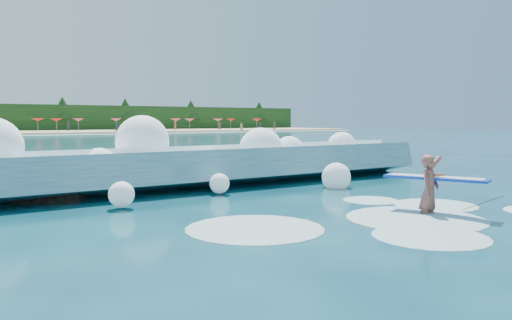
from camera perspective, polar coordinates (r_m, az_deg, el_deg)
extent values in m
plane|color=#082D42|center=(10.44, -0.51, -7.69)|extent=(200.00, 200.00, 0.00)
cube|color=teal|center=(16.54, -8.15, -1.47)|extent=(19.50, 2.97, 1.63)
cube|color=white|center=(17.21, -9.36, 0.38)|extent=(19.50, 1.37, 0.76)
cube|color=black|center=(15.04, -22.24, -2.93)|extent=(2.20, 2.06, 0.97)
cube|color=black|center=(16.93, -14.20, -1.46)|extent=(2.41, 2.22, 1.36)
imported|color=brown|center=(12.22, 19.19, -3.46)|extent=(0.72, 0.58, 1.71)
cube|color=#0B37C3|center=(12.44, 19.80, -1.96)|extent=(1.35, 2.38, 0.06)
cube|color=white|center=(12.44, 19.80, -1.90)|extent=(1.19, 2.16, 0.06)
cylinder|color=black|center=(11.74, 24.45, -4.50)|extent=(0.01, 0.91, 0.43)
sphere|color=white|center=(15.77, -17.46, -0.76)|extent=(1.15, 1.15, 1.15)
sphere|color=white|center=(16.73, -12.85, 2.03)|extent=(1.75, 1.75, 1.75)
sphere|color=white|center=(16.81, -5.44, -0.79)|extent=(1.17, 1.17, 1.17)
sphere|color=white|center=(18.07, 0.56, 1.22)|extent=(1.58, 1.58, 1.58)
sphere|color=white|center=(19.26, 3.82, 1.03)|extent=(1.15, 1.15, 1.15)
sphere|color=white|center=(20.81, 9.78, 1.52)|extent=(1.20, 1.20, 1.20)
sphere|color=white|center=(12.92, -15.13, -3.82)|extent=(0.65, 0.65, 0.65)
sphere|color=white|center=(14.91, -4.20, -2.69)|extent=(0.60, 0.60, 0.60)
sphere|color=white|center=(16.62, 9.16, -1.96)|extent=(0.96, 0.96, 0.96)
ellipsoid|color=silver|center=(11.87, 17.75, -6.41)|extent=(3.14, 3.14, 0.16)
ellipsoid|color=silver|center=(10.18, 19.29, -8.27)|extent=(2.23, 2.23, 0.11)
ellipsoid|color=silver|center=(13.89, 19.80, -4.88)|extent=(2.15, 2.15, 0.11)
ellipsoid|color=silver|center=(10.30, -0.14, -7.86)|extent=(2.90, 2.90, 0.15)
ellipsoid|color=silver|center=(14.21, 12.99, -4.51)|extent=(1.55, 1.55, 0.08)
cone|color=red|center=(88.84, -23.69, 4.23)|extent=(2.00, 2.00, 0.50)
cone|color=red|center=(91.35, -21.84, 4.29)|extent=(2.00, 2.00, 0.50)
cone|color=#D83F6D|center=(93.50, -19.65, 4.35)|extent=(2.00, 2.00, 0.50)
cone|color=#D83F6D|center=(95.35, -15.71, 4.44)|extent=(2.00, 2.00, 0.50)
cone|color=#D83F6D|center=(97.29, -12.67, 4.50)|extent=(2.00, 2.00, 0.50)
cone|color=#D83F6D|center=(96.03, -9.17, 4.56)|extent=(2.00, 2.00, 0.50)
cone|color=#D83F6D|center=(100.46, -7.60, 4.57)|extent=(2.00, 2.00, 0.50)
cone|color=#D83F6D|center=(100.67, -4.38, 4.60)|extent=(2.00, 2.00, 0.50)
cone|color=red|center=(106.59, -2.92, 4.61)|extent=(2.00, 2.00, 0.50)
cone|color=red|center=(106.62, 0.09, 4.61)|extent=(2.00, 2.00, 0.50)
cube|color=#8C664C|center=(101.10, -1.37, 4.02)|extent=(0.35, 0.22, 1.60)
cube|color=brown|center=(96.79, -9.23, 3.93)|extent=(0.35, 0.22, 1.58)
cube|color=#8C664C|center=(91.65, -6.05, 3.89)|extent=(0.35, 0.22, 1.45)
cube|color=#8C664C|center=(95.00, -13.74, 3.86)|extent=(0.35, 0.22, 1.62)
cube|color=brown|center=(96.63, -8.42, 3.93)|extent=(0.35, 0.22, 1.55)
cube|color=#8C664C|center=(91.78, -12.29, 3.79)|extent=(0.35, 0.22, 1.40)
cube|color=#3F332D|center=(95.46, -12.26, 3.86)|extent=(0.35, 0.22, 1.52)
cube|color=#262633|center=(93.58, 0.20, 3.71)|extent=(0.35, 0.22, 1.37)
cube|color=#3F332D|center=(85.64, -20.31, 3.59)|extent=(0.35, 0.22, 1.47)
cube|color=#8C664C|center=(89.63, -5.41, 3.68)|extent=(0.35, 0.22, 1.47)
cube|color=#262633|center=(102.73, -5.45, 3.96)|extent=(0.35, 0.22, 1.44)
cube|color=brown|center=(94.13, -3.95, 3.93)|extent=(0.35, 0.22, 1.49)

